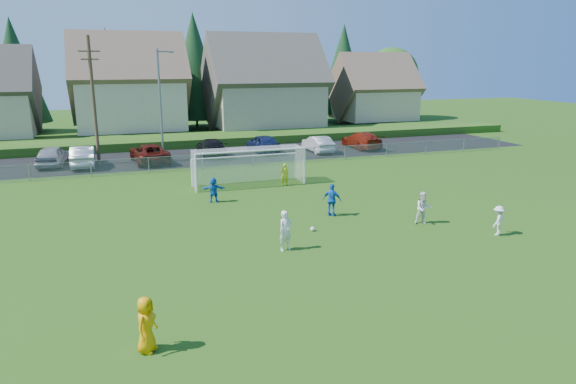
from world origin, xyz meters
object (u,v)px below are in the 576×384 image
(player_blue_b, at_px, (214,190))
(car_c, at_px, (149,153))
(soccer_ball, at_px, (312,229))
(car_a, at_px, (52,156))
(car_g, at_px, (362,140))
(player_white_b, at_px, (423,208))
(car_f, at_px, (318,144))
(player_white_a, at_px, (285,231))
(goalkeeper, at_px, (285,174))
(player_white_c, at_px, (498,220))
(player_blue_a, at_px, (332,200))
(car_b, at_px, (83,156))
(car_e, at_px, (263,143))
(referee, at_px, (146,325))
(car_d, at_px, (211,147))
(soccer_goal, at_px, (248,161))

(player_blue_b, relative_size, car_c, 0.27)
(soccer_ball, height_order, car_a, car_a)
(car_a, distance_m, car_g, 27.03)
(player_white_b, bearing_deg, car_f, 97.77)
(player_white_a, height_order, goalkeeper, player_white_a)
(car_a, bearing_deg, player_white_c, 137.56)
(car_a, bearing_deg, player_blue_a, 134.87)
(player_white_b, height_order, player_blue_a, player_blue_a)
(player_blue_b, xyz_separation_m, car_b, (-7.56, 13.88, 0.07))
(player_blue_a, height_order, car_e, player_blue_a)
(car_e, distance_m, car_g, 9.55)
(referee, distance_m, car_d, 31.43)
(soccer_ball, xyz_separation_m, player_white_b, (5.70, -0.81, 0.73))
(referee, height_order, player_blue_b, referee)
(soccer_goal, bearing_deg, player_blue_a, -74.75)
(car_c, bearing_deg, player_white_a, 94.15)
(referee, bearing_deg, car_f, 2.50)
(player_white_c, height_order, player_blue_a, player_blue_a)
(soccer_ball, height_order, goalkeeper, goalkeeper)
(referee, height_order, car_f, referee)
(car_d, xyz_separation_m, car_e, (4.79, 0.22, 0.06))
(player_blue_b, bearing_deg, car_e, -103.81)
(car_c, bearing_deg, player_white_c, 114.70)
(player_white_b, bearing_deg, goalkeeper, 127.16)
(referee, xyz_separation_m, player_white_c, (16.56, 4.92, -0.12))
(goalkeeper, distance_m, car_b, 17.11)
(player_blue_b, relative_size, car_e, 0.31)
(player_blue_a, distance_m, car_b, 22.76)
(car_a, bearing_deg, player_blue_b, 130.59)
(car_c, bearing_deg, referee, 79.58)
(soccer_goal, bearing_deg, player_white_a, -97.73)
(player_blue_a, distance_m, car_f, 20.08)
(referee, height_order, car_g, referee)
(player_white_b, xyz_separation_m, goalkeeper, (-3.89, 10.24, -0.08))
(player_white_a, relative_size, car_f, 0.40)
(car_c, distance_m, soccer_goal, 11.63)
(referee, xyz_separation_m, car_d, (7.86, 30.43, -0.07))
(referee, height_order, car_e, referee)
(car_e, bearing_deg, goalkeeper, 75.99)
(car_b, distance_m, soccer_goal, 14.76)
(car_d, bearing_deg, player_blue_a, 99.51)
(soccer_ball, xyz_separation_m, car_c, (-5.97, 20.72, 0.66))
(goalkeeper, xyz_separation_m, car_f, (7.16, 11.41, -0.03))
(player_white_c, relative_size, soccer_goal, 0.19)
(car_d, bearing_deg, referee, 77.84)
(player_blue_a, height_order, player_blue_b, player_blue_a)
(player_blue_b, bearing_deg, car_d, -88.11)
(car_d, bearing_deg, car_b, 9.64)
(car_f, bearing_deg, player_blue_b, 48.23)
(car_a, distance_m, soccer_goal, 17.19)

